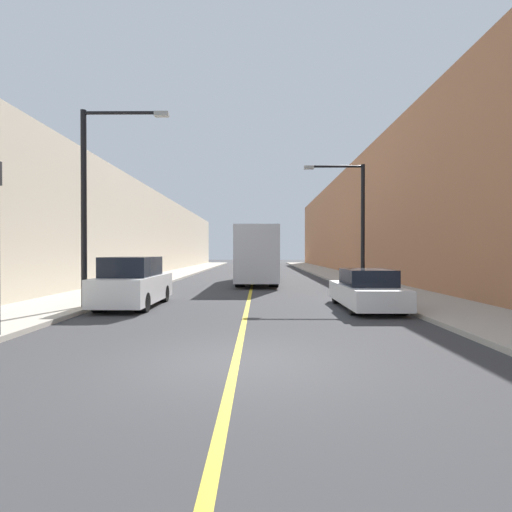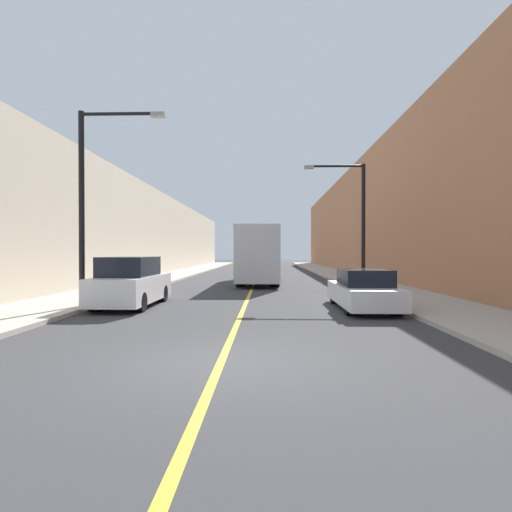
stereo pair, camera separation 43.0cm
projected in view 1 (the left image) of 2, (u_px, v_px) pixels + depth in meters
name	position (u px, v px, depth m)	size (l,w,h in m)	color
ground_plane	(235.00, 363.00, 7.39)	(200.00, 200.00, 0.00)	#38383A
sidewalk_left	(178.00, 273.00, 37.44)	(3.43, 72.00, 0.14)	#B2AA9E
sidewalk_right	(331.00, 273.00, 37.33)	(3.43, 72.00, 0.14)	#B2AA9E
building_row_left	(139.00, 234.00, 37.43)	(4.00, 72.00, 7.58)	beige
building_row_right	(370.00, 220.00, 37.25)	(4.00, 72.00, 10.20)	#B2724C
road_center_line	(254.00, 274.00, 37.38)	(0.16, 72.00, 0.01)	gold
bus	(257.00, 254.00, 26.67)	(2.55, 10.13, 3.60)	silver
parked_suv_left	(133.00, 284.00, 15.02)	(1.87, 4.67, 1.88)	silver
car_right_near	(366.00, 291.00, 14.46)	(1.84, 4.74, 1.45)	silver
street_lamp_left	(93.00, 192.00, 14.00)	(3.10, 0.24, 6.90)	black
street_lamp_right	(356.00, 216.00, 20.28)	(3.10, 0.24, 6.38)	black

